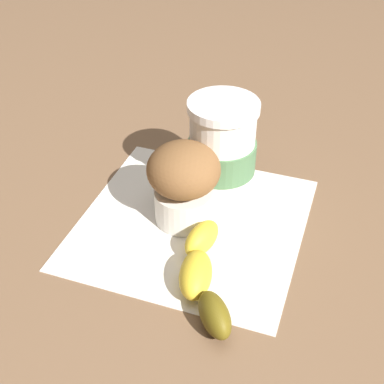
% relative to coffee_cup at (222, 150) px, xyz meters
% --- Properties ---
extents(ground_plane, '(3.00, 3.00, 0.00)m').
position_rel_coffee_cup_xyz_m(ground_plane, '(0.07, -0.03, -0.06)').
color(ground_plane, brown).
extents(paper_napkin, '(0.30, 0.30, 0.00)m').
position_rel_coffee_cup_xyz_m(paper_napkin, '(0.07, -0.03, -0.06)').
color(paper_napkin, white).
rests_on(paper_napkin, ground_plane).
extents(coffee_cup, '(0.08, 0.08, 0.12)m').
position_rel_coffee_cup_xyz_m(coffee_cup, '(0.00, 0.00, 0.00)').
color(coffee_cup, white).
rests_on(coffee_cup, paper_napkin).
extents(muffin, '(0.08, 0.08, 0.10)m').
position_rel_coffee_cup_xyz_m(muffin, '(0.06, -0.04, -0.00)').
color(muffin, white).
rests_on(muffin, paper_napkin).
extents(banana, '(0.16, 0.07, 0.03)m').
position_rel_coffee_cup_xyz_m(banana, '(0.16, -0.00, -0.04)').
color(banana, gold).
rests_on(banana, paper_napkin).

